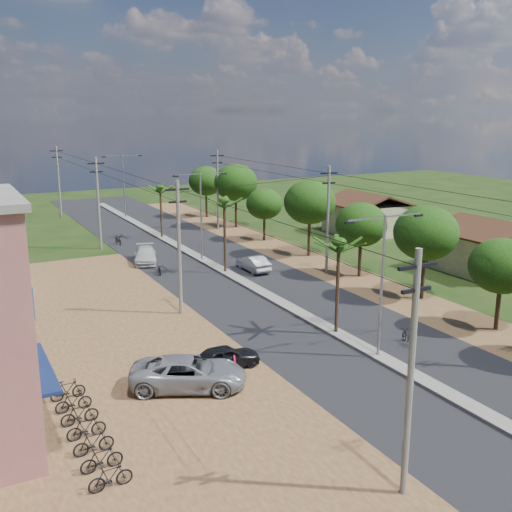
# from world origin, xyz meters

# --- Properties ---
(ground) EXTENTS (160.00, 160.00, 0.00)m
(ground) POSITION_xyz_m (0.00, 0.00, 0.00)
(ground) COLOR black
(ground) RESTS_ON ground
(road) EXTENTS (12.00, 110.00, 0.04)m
(road) POSITION_xyz_m (0.00, 15.00, 0.02)
(road) COLOR black
(road) RESTS_ON ground
(median) EXTENTS (1.00, 90.00, 0.18)m
(median) POSITION_xyz_m (0.00, 18.00, 0.09)
(median) COLOR #605E56
(median) RESTS_ON ground
(dirt_lot_west) EXTENTS (18.00, 46.00, 0.04)m
(dirt_lot_west) POSITION_xyz_m (-15.00, 8.00, 0.02)
(dirt_lot_west) COLOR #52311C
(dirt_lot_west) RESTS_ON ground
(dirt_shoulder_east) EXTENTS (5.00, 90.00, 0.03)m
(dirt_shoulder_east) POSITION_xyz_m (8.50, 15.00, 0.01)
(dirt_shoulder_east) COLOR #52311C
(dirt_shoulder_east) RESTS_ON ground
(house_east_near) EXTENTS (7.60, 7.50, 4.60)m
(house_east_near) POSITION_xyz_m (20.00, 10.00, 2.39)
(house_east_near) COLOR gray
(house_east_near) RESTS_ON ground
(house_east_far) EXTENTS (7.60, 7.50, 4.60)m
(house_east_far) POSITION_xyz_m (21.00, 28.00, 2.39)
(house_east_far) COLOR gray
(house_east_far) RESTS_ON ground
(tree_east_b) EXTENTS (4.00, 4.00, 5.83)m
(tree_east_b) POSITION_xyz_m (9.30, 0.00, 4.11)
(tree_east_b) COLOR black
(tree_east_b) RESTS_ON ground
(tree_east_c) EXTENTS (4.60, 4.60, 6.83)m
(tree_east_c) POSITION_xyz_m (9.70, 7.00, 4.86)
(tree_east_c) COLOR black
(tree_east_c) RESTS_ON ground
(tree_east_d) EXTENTS (4.20, 4.20, 6.13)m
(tree_east_d) POSITION_xyz_m (9.40, 14.00, 4.34)
(tree_east_d) COLOR black
(tree_east_d) RESTS_ON ground
(tree_east_e) EXTENTS (4.80, 4.80, 7.14)m
(tree_east_e) POSITION_xyz_m (9.60, 22.00, 5.09)
(tree_east_e) COLOR black
(tree_east_e) RESTS_ON ground
(tree_east_f) EXTENTS (3.80, 3.80, 5.52)m
(tree_east_f) POSITION_xyz_m (9.20, 30.00, 3.89)
(tree_east_f) COLOR black
(tree_east_f) RESTS_ON ground
(tree_east_g) EXTENTS (5.00, 5.00, 7.38)m
(tree_east_g) POSITION_xyz_m (9.80, 38.00, 5.24)
(tree_east_g) COLOR black
(tree_east_g) RESTS_ON ground
(tree_east_h) EXTENTS (4.40, 4.40, 6.52)m
(tree_east_h) POSITION_xyz_m (9.50, 46.00, 4.64)
(tree_east_h) COLOR black
(tree_east_h) RESTS_ON ground
(palm_median_near) EXTENTS (2.00, 2.00, 6.15)m
(palm_median_near) POSITION_xyz_m (0.00, 4.00, 5.54)
(palm_median_near) COLOR black
(palm_median_near) RESTS_ON ground
(palm_median_mid) EXTENTS (2.00, 2.00, 6.55)m
(palm_median_mid) POSITION_xyz_m (0.00, 20.00, 5.90)
(palm_median_mid) COLOR black
(palm_median_mid) RESTS_ON ground
(palm_median_far) EXTENTS (2.00, 2.00, 5.85)m
(palm_median_far) POSITION_xyz_m (0.00, 36.00, 5.26)
(palm_median_far) COLOR black
(palm_median_far) RESTS_ON ground
(streetlight_near) EXTENTS (5.10, 0.18, 8.00)m
(streetlight_near) POSITION_xyz_m (0.00, 0.00, 4.79)
(streetlight_near) COLOR gray
(streetlight_near) RESTS_ON ground
(streetlight_mid) EXTENTS (5.10, 0.18, 8.00)m
(streetlight_mid) POSITION_xyz_m (0.00, 25.00, 4.79)
(streetlight_mid) COLOR gray
(streetlight_mid) RESTS_ON ground
(streetlight_far) EXTENTS (5.10, 0.18, 8.00)m
(streetlight_far) POSITION_xyz_m (0.00, 50.00, 4.79)
(streetlight_far) COLOR gray
(streetlight_far) RESTS_ON ground
(utility_pole_w_a) EXTENTS (1.60, 0.24, 9.00)m
(utility_pole_w_a) POSITION_xyz_m (-7.00, -10.00, 4.76)
(utility_pole_w_a) COLOR #605E56
(utility_pole_w_a) RESTS_ON ground
(utility_pole_w_b) EXTENTS (1.60, 0.24, 9.00)m
(utility_pole_w_b) POSITION_xyz_m (-7.00, 12.00, 4.76)
(utility_pole_w_b) COLOR #605E56
(utility_pole_w_b) RESTS_ON ground
(utility_pole_w_c) EXTENTS (1.60, 0.24, 9.00)m
(utility_pole_w_c) POSITION_xyz_m (-7.00, 34.00, 4.76)
(utility_pole_w_c) COLOR #605E56
(utility_pole_w_c) RESTS_ON ground
(utility_pole_w_d) EXTENTS (1.60, 0.24, 9.00)m
(utility_pole_w_d) POSITION_xyz_m (-7.00, 55.00, 4.76)
(utility_pole_w_d) COLOR #605E56
(utility_pole_w_d) RESTS_ON ground
(utility_pole_e_b) EXTENTS (1.60, 0.24, 9.00)m
(utility_pole_e_b) POSITION_xyz_m (7.50, 16.00, 4.76)
(utility_pole_e_b) COLOR #605E56
(utility_pole_e_b) RESTS_ON ground
(utility_pole_e_c) EXTENTS (1.60, 0.24, 9.00)m
(utility_pole_e_c) POSITION_xyz_m (7.50, 38.00, 4.76)
(utility_pole_e_c) COLOR #605E56
(utility_pole_e_c) RESTS_ON ground
(car_silver_mid) EXTENTS (1.42, 4.05, 1.33)m
(car_silver_mid) POSITION_xyz_m (2.40, 19.54, 0.67)
(car_silver_mid) COLOR gray
(car_silver_mid) RESTS_ON ground
(car_white_far) EXTENTS (3.17, 5.00, 1.35)m
(car_white_far) POSITION_xyz_m (-4.82, 26.61, 0.68)
(car_white_far) COLOR #ADADA8
(car_white_far) RESTS_ON ground
(car_parked_silver) EXTENTS (6.24, 4.87, 1.57)m
(car_parked_silver) POSITION_xyz_m (-10.66, 1.36, 0.79)
(car_parked_silver) COLOR gray
(car_parked_silver) RESTS_ON ground
(car_parked_dark) EXTENTS (3.67, 1.48, 1.25)m
(car_parked_dark) POSITION_xyz_m (-8.07, 2.63, 0.63)
(car_parked_dark) COLOR black
(car_parked_dark) RESTS_ON ground
(moto_rider_east) EXTENTS (1.02, 1.66, 0.83)m
(moto_rider_east) POSITION_xyz_m (2.76, 0.72, 0.41)
(moto_rider_east) COLOR black
(moto_rider_east) RESTS_ON ground
(moto_rider_west_a) EXTENTS (0.91, 1.69, 0.84)m
(moto_rider_west_a) POSITION_xyz_m (-5.00, 22.18, 0.42)
(moto_rider_west_a) COLOR black
(moto_rider_west_a) RESTS_ON ground
(moto_rider_west_b) EXTENTS (0.64, 1.69, 0.99)m
(moto_rider_west_b) POSITION_xyz_m (-5.00, 35.05, 0.50)
(moto_rider_west_b) COLOR black
(moto_rider_west_b) RESTS_ON ground
(roadside_sign) EXTENTS (0.50, 1.06, 0.93)m
(roadside_sign) POSITION_xyz_m (-8.00, 1.69, 0.46)
(roadside_sign) COLOR maroon
(roadside_sign) RESTS_ON ground
(parked_scooter_row) EXTENTS (1.69, 8.36, 1.00)m
(parked_scooter_row) POSITION_xyz_m (-16.15, -0.98, 0.50)
(parked_scooter_row) COLOR black
(parked_scooter_row) RESTS_ON ground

